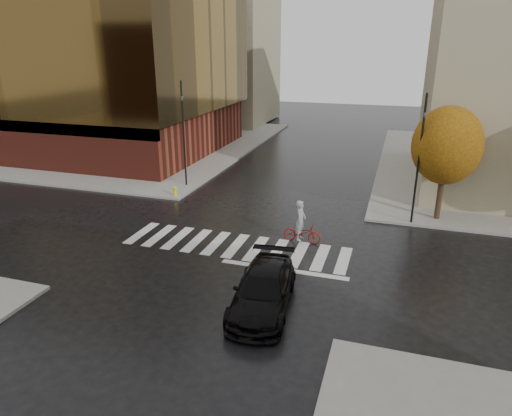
{
  "coord_description": "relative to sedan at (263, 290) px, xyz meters",
  "views": [
    {
      "loc": [
        7.48,
        -19.53,
        9.86
      ],
      "look_at": [
        0.93,
        1.0,
        2.0
      ],
      "focal_mm": 32.0,
      "sensor_mm": 36.0,
      "label": 1
    }
  ],
  "objects": [
    {
      "name": "ground",
      "position": [
        -3.01,
        4.6,
        -0.77
      ],
      "size": [
        120.0,
        120.0,
        0.0
      ],
      "primitive_type": "plane",
      "color": "black",
      "rests_on": "ground"
    },
    {
      "name": "sidewalk_nw",
      "position": [
        -24.01,
        25.6,
        -0.7
      ],
      "size": [
        30.0,
        30.0,
        0.15
      ],
      "primitive_type": "cube",
      "color": "gray",
      "rests_on": "ground"
    },
    {
      "name": "crosswalk",
      "position": [
        -3.01,
        5.1,
        -0.77
      ],
      "size": [
        12.0,
        3.0,
        0.01
      ],
      "primitive_type": "cube",
      "color": "silver",
      "rests_on": "ground"
    },
    {
      "name": "office_glass",
      "position": [
        -25.01,
        22.58,
        7.51
      ],
      "size": [
        27.0,
        19.0,
        16.0
      ],
      "color": "maroon",
      "rests_on": "sidewalk_nw"
    },
    {
      "name": "building_nw_far",
      "position": [
        -19.01,
        41.6,
        9.38
      ],
      "size": [
        14.0,
        12.0,
        20.0
      ],
      "primitive_type": "cube",
      "color": "tan",
      "rests_on": "sidewalk_nw"
    },
    {
      "name": "tree_ne_a",
      "position": [
        6.99,
        12.0,
        3.69
      ],
      "size": [
        3.8,
        3.8,
        6.5
      ],
      "color": "#311C16",
      "rests_on": "sidewalk_ne"
    },
    {
      "name": "sedan",
      "position": [
        0.0,
        0.0,
        0.0
      ],
      "size": [
        2.71,
        5.51,
        1.54
      ],
      "primitive_type": "imported",
      "rotation": [
        0.0,
        0.0,
        0.11
      ],
      "color": "black",
      "rests_on": "ground"
    },
    {
      "name": "cyclist",
      "position": [
        0.08,
        6.58,
        0.01
      ],
      "size": [
        2.04,
        0.82,
        2.28
      ],
      "rotation": [
        0.0,
        0.0,
        1.51
      ],
      "color": "maroon",
      "rests_on": "ground"
    },
    {
      "name": "traffic_light_nw",
      "position": [
        -9.92,
        13.6,
        3.53
      ],
      "size": [
        0.22,
        0.2,
        7.28
      ],
      "rotation": [
        0.0,
        0.0,
        -1.28
      ],
      "color": "black",
      "rests_on": "sidewalk_nw"
    },
    {
      "name": "traffic_light_ne",
      "position": [
        5.57,
        10.9,
        3.49
      ],
      "size": [
        0.17,
        0.2,
        7.23
      ],
      "rotation": [
        0.0,
        0.0,
        3.26
      ],
      "color": "black",
      "rests_on": "sidewalk_ne"
    },
    {
      "name": "fire_hydrant",
      "position": [
        -9.52,
        11.1,
        -0.25
      ],
      "size": [
        0.24,
        0.24,
        0.67
      ],
      "color": "#E5EC0D",
      "rests_on": "sidewalk_nw"
    },
    {
      "name": "manhole",
      "position": [
        -1.22,
        3.17,
        -0.76
      ],
      "size": [
        0.8,
        0.8,
        0.01
      ],
      "primitive_type": "cylinder",
      "rotation": [
        0.0,
        0.0,
        0.36
      ],
      "color": "#4E391C",
      "rests_on": "ground"
    }
  ]
}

